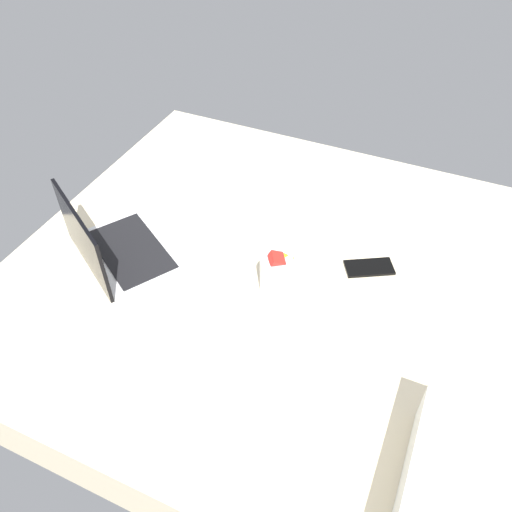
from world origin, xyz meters
The scene contains 4 objects.
bed_mattress centered at (0.00, 0.00, 9.00)cm, with size 180.00×140.00×18.00cm, color beige.
laptop centered at (58.76, 16.01, 22.41)cm, with size 40.18×37.01×23.00cm.
snack_cup centered at (11.69, 7.05, 23.85)cm, with size 9.52×9.00×13.54cm.
cell_phone centered at (-10.34, -11.17, 18.40)cm, with size 6.80×14.00×0.80cm, color black.
Camera 1 is at (-22.81, 98.15, 124.53)cm, focal length 35.88 mm.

